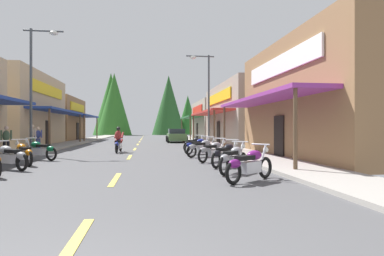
{
  "coord_description": "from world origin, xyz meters",
  "views": [
    {
      "loc": [
        0.96,
        -2.12,
        1.5
      ],
      "look_at": [
        4.93,
        26.76,
        1.48
      ],
      "focal_mm": 29.59,
      "sensor_mm": 36.0,
      "label": 1
    }
  ],
  "objects_px": {
    "pedestrian_browsing": "(32,135)",
    "parked_car_curbside": "(176,136)",
    "motorcycle_parked_right_0": "(250,164)",
    "motorcycle_parked_left_4": "(39,150)",
    "streetlamp_right": "(205,88)",
    "motorcycle_parked_right_1": "(234,158)",
    "motorcycle_parked_right_3": "(213,151)",
    "motorcycle_parked_right_6": "(194,144)",
    "rider_cruising_lead": "(119,142)",
    "pedestrian_by_shop": "(6,139)",
    "pedestrian_waiting": "(38,137)",
    "motorcycle_parked_left_3": "(23,153)",
    "motorcycle_parked_right_5": "(198,146)",
    "motorcycle_parked_right_4": "(203,147)",
    "motorcycle_parked_left_2": "(9,156)",
    "motorcycle_parked_right_2": "(226,154)",
    "streetlamp_left": "(37,74)"
  },
  "relations": [
    {
      "from": "streetlamp_right",
      "to": "motorcycle_parked_right_2",
      "type": "bearing_deg",
      "value": -96.14
    },
    {
      "from": "streetlamp_right",
      "to": "motorcycle_parked_right_2",
      "type": "height_order",
      "value": "streetlamp_right"
    },
    {
      "from": "motorcycle_parked_right_0",
      "to": "motorcycle_parked_left_3",
      "type": "xyz_separation_m",
      "value": [
        -7.77,
        4.95,
        0.0
      ]
    },
    {
      "from": "motorcycle_parked_right_6",
      "to": "rider_cruising_lead",
      "type": "height_order",
      "value": "rider_cruising_lead"
    },
    {
      "from": "pedestrian_waiting",
      "to": "motorcycle_parked_left_4",
      "type": "bearing_deg",
      "value": 32.54
    },
    {
      "from": "motorcycle_parked_right_0",
      "to": "motorcycle_parked_right_2",
      "type": "distance_m",
      "value": 3.38
    },
    {
      "from": "streetlamp_right",
      "to": "pedestrian_by_shop",
      "type": "relative_size",
      "value": 4.35
    },
    {
      "from": "pedestrian_waiting",
      "to": "parked_car_curbside",
      "type": "relative_size",
      "value": 0.36
    },
    {
      "from": "streetlamp_left",
      "to": "motorcycle_parked_right_5",
      "type": "bearing_deg",
      "value": -3.8
    },
    {
      "from": "motorcycle_parked_right_0",
      "to": "rider_cruising_lead",
      "type": "height_order",
      "value": "rider_cruising_lead"
    },
    {
      "from": "motorcycle_parked_right_0",
      "to": "pedestrian_by_shop",
      "type": "relative_size",
      "value": 1.12
    },
    {
      "from": "streetlamp_right",
      "to": "motorcycle_parked_left_4",
      "type": "xyz_separation_m",
      "value": [
        -9.16,
        -7.89,
        -3.96
      ]
    },
    {
      "from": "motorcycle_parked_left_2",
      "to": "parked_car_curbside",
      "type": "height_order",
      "value": "parked_car_curbside"
    },
    {
      "from": "rider_cruising_lead",
      "to": "parked_car_curbside",
      "type": "bearing_deg",
      "value": -15.89
    },
    {
      "from": "rider_cruising_lead",
      "to": "pedestrian_by_shop",
      "type": "distance_m",
      "value": 5.89
    },
    {
      "from": "motorcycle_parked_right_6",
      "to": "parked_car_curbside",
      "type": "bearing_deg",
      "value": 47.32
    },
    {
      "from": "parked_car_curbside",
      "to": "motorcycle_parked_left_2",
      "type": "bearing_deg",
      "value": 160.01
    },
    {
      "from": "motorcycle_parked_right_6",
      "to": "motorcycle_parked_left_3",
      "type": "distance_m",
      "value": 9.99
    },
    {
      "from": "motorcycle_parked_right_0",
      "to": "motorcycle_parked_right_4",
      "type": "distance_m",
      "value": 7.46
    },
    {
      "from": "streetlamp_right",
      "to": "motorcycle_parked_left_2",
      "type": "relative_size",
      "value": 3.9
    },
    {
      "from": "rider_cruising_lead",
      "to": "pedestrian_by_shop",
      "type": "xyz_separation_m",
      "value": [
        -5.52,
        -2.04,
        0.26
      ]
    },
    {
      "from": "motorcycle_parked_right_1",
      "to": "rider_cruising_lead",
      "type": "bearing_deg",
      "value": 65.6
    },
    {
      "from": "streetlamp_right",
      "to": "motorcycle_parked_right_1",
      "type": "relative_size",
      "value": 4.05
    },
    {
      "from": "motorcycle_parked_left_4",
      "to": "parked_car_curbside",
      "type": "xyz_separation_m",
      "value": [
        7.85,
        17.4,
        0.2
      ]
    },
    {
      "from": "streetlamp_right",
      "to": "pedestrian_browsing",
      "type": "height_order",
      "value": "streetlamp_right"
    },
    {
      "from": "pedestrian_browsing",
      "to": "parked_car_curbside",
      "type": "relative_size",
      "value": 0.4
    },
    {
      "from": "pedestrian_waiting",
      "to": "motorcycle_parked_right_0",
      "type": "bearing_deg",
      "value": 49.84
    },
    {
      "from": "streetlamp_right",
      "to": "rider_cruising_lead",
      "type": "relative_size",
      "value": 3.24
    },
    {
      "from": "pedestrian_browsing",
      "to": "motorcycle_parked_right_5",
      "type": "bearing_deg",
      "value": -93.14
    },
    {
      "from": "motorcycle_parked_left_4",
      "to": "pedestrian_browsing",
      "type": "xyz_separation_m",
      "value": [
        -2.63,
        6.73,
        0.51
      ]
    },
    {
      "from": "pedestrian_browsing",
      "to": "motorcycle_parked_right_3",
      "type": "bearing_deg",
      "value": -109.11
    },
    {
      "from": "motorcycle_parked_right_2",
      "to": "pedestrian_by_shop",
      "type": "distance_m",
      "value": 11.74
    },
    {
      "from": "motorcycle_parked_left_2",
      "to": "motorcycle_parked_right_0",
      "type": "bearing_deg",
      "value": -167.81
    },
    {
      "from": "motorcycle_parked_right_3",
      "to": "motorcycle_parked_right_6",
      "type": "relative_size",
      "value": 1.03
    },
    {
      "from": "pedestrian_by_shop",
      "to": "motorcycle_parked_right_5",
      "type": "bearing_deg",
      "value": 45.47
    },
    {
      "from": "motorcycle_parked_right_3",
      "to": "motorcycle_parked_left_3",
      "type": "distance_m",
      "value": 7.82
    },
    {
      "from": "motorcycle_parked_left_4",
      "to": "motorcycle_parked_left_3",
      "type": "bearing_deg",
      "value": 120.18
    },
    {
      "from": "motorcycle_parked_right_1",
      "to": "pedestrian_by_shop",
      "type": "distance_m",
      "value": 12.52
    },
    {
      "from": "motorcycle_parked_right_4",
      "to": "motorcycle_parked_left_3",
      "type": "bearing_deg",
      "value": 167.57
    },
    {
      "from": "motorcycle_parked_right_0",
      "to": "streetlamp_right",
      "type": "bearing_deg",
      "value": 48.43
    },
    {
      "from": "rider_cruising_lead",
      "to": "motorcycle_parked_left_3",
      "type": "bearing_deg",
      "value": 156.25
    },
    {
      "from": "motorcycle_parked_right_0",
      "to": "motorcycle_parked_left_2",
      "type": "distance_m",
      "value": 8.46
    },
    {
      "from": "motorcycle_parked_right_0",
      "to": "motorcycle_parked_right_5",
      "type": "bearing_deg",
      "value": 53.84
    },
    {
      "from": "streetlamp_right",
      "to": "parked_car_curbside",
      "type": "height_order",
      "value": "streetlamp_right"
    },
    {
      "from": "motorcycle_parked_right_4",
      "to": "motorcycle_parked_right_2",
      "type": "bearing_deg",
      "value": -117.45
    },
    {
      "from": "motorcycle_parked_right_6",
      "to": "motorcycle_parked_left_4",
      "type": "xyz_separation_m",
      "value": [
        -7.84,
        -4.29,
        0.0
      ]
    },
    {
      "from": "motorcycle_parked_right_0",
      "to": "motorcycle_parked_right_3",
      "type": "xyz_separation_m",
      "value": [
        0.04,
        5.23,
        0.0
      ]
    },
    {
      "from": "motorcycle_parked_right_0",
      "to": "pedestrian_browsing",
      "type": "distance_m",
      "value": 17.13
    },
    {
      "from": "streetlamp_left",
      "to": "motorcycle_parked_right_0",
      "type": "height_order",
      "value": "streetlamp_left"
    },
    {
      "from": "motorcycle_parked_right_0",
      "to": "pedestrian_browsing",
      "type": "bearing_deg",
      "value": 91.23
    }
  ]
}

